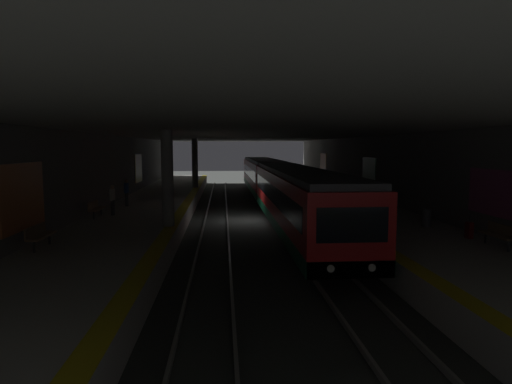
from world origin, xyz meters
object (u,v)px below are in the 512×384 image
metro_train (275,184)px  backpack_on_floor (368,204)px  person_standing_far (126,192)px  suitcase_rolling (469,230)px  bench_right_mid (39,234)px  bench_left_near (499,233)px  bench_left_mid (325,179)px  person_waiting_near (112,199)px  pillar_near (167,178)px  bench_right_far (96,208)px  person_boarding (310,178)px  person_walking_mid (313,184)px  trash_bin (426,218)px  pillar_far (195,163)px

metro_train → backpack_on_floor: 8.03m
metro_train → person_standing_far: bearing=114.2°
suitcase_rolling → bench_right_mid: bearing=91.5°
bench_left_near → bench_left_mid: size_ratio=1.00×
person_waiting_near → pillar_near: bearing=-135.7°
bench_right_far → person_boarding: size_ratio=1.11×
bench_left_mid → bench_right_mid: 31.22m
person_standing_far → suitcase_rolling: 19.64m
backpack_on_floor → person_walking_mid: bearing=14.7°
bench_left_near → suitcase_rolling: bearing=6.8°
bench_left_near → bench_left_mid: same height
metro_train → person_boarding: size_ratio=25.54×
bench_left_near → bench_right_far: 18.95m
person_standing_far → trash_bin: 17.81m
suitcase_rolling → bench_left_near: bearing=-173.2°
pillar_near → person_boarding: pillar_near is taller
bench_right_far → suitcase_rolling: 18.13m
bench_left_near → person_standing_far: bearing=52.4°
person_standing_far → person_walking_mid: bearing=-66.1°
bench_left_near → pillar_far: bearing=27.0°
bench_right_mid → bench_left_near: bearing=-93.9°
metro_train → person_boarding: 9.69m
person_waiting_near → backpack_on_floor: (2.13, -15.17, -0.70)m
pillar_near → pillar_far: bearing=0.0°
pillar_near → bench_left_mid: pillar_near is taller
bench_left_mid → bench_right_far: size_ratio=1.00×
bench_right_far → person_waiting_near: (0.72, -0.71, 0.38)m
person_walking_mid → person_boarding: 7.37m
bench_right_mid → metro_train: bearing=-33.8°
person_boarding → person_walking_mid: bearing=170.2°
pillar_far → trash_bin: bearing=-150.0°
bench_left_near → bench_left_mid: bearing=0.0°
bench_left_near → person_boarding: (25.81, 1.90, 0.30)m
bench_left_near → person_walking_mid: (18.55, 3.15, 0.31)m
bench_right_far → person_standing_far: size_ratio=1.00×
metro_train → bench_right_mid: 19.31m
suitcase_rolling → trash_bin: suitcase_rolling is taller
bench_left_near → bench_right_mid: same height
suitcase_rolling → person_boarding: bearing=4.0°
bench_left_near → backpack_on_floor: (11.09, 1.19, -0.32)m
person_waiting_near → person_walking_mid: size_ratio=1.07×
person_standing_far → pillar_near: bearing=-154.1°
bench_left_near → person_waiting_near: person_waiting_near is taller
bench_right_far → person_standing_far: bearing=-8.3°
metro_train → backpack_on_floor: size_ratio=97.74×
bench_right_mid → backpack_on_floor: 18.73m
person_walking_mid → person_standing_far: bearing=113.9°
bench_right_far → suitcase_rolling: (-6.62, -16.88, -0.19)m
pillar_near → bench_left_mid: size_ratio=2.68×
bench_right_far → trash_bin: size_ratio=2.00×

